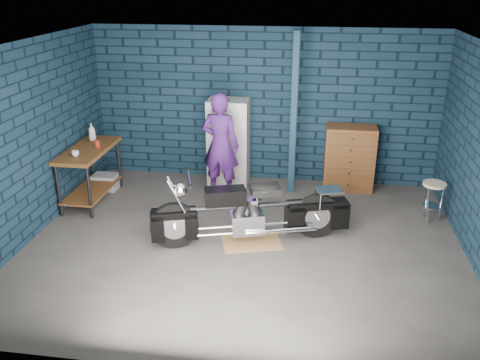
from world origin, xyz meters
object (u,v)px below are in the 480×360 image
Objects in this scene: storage_bin at (106,182)px; locker at (229,142)px; tool_chest at (349,158)px; shop_stool at (432,202)px; workbench at (91,175)px; person at (221,145)px; motorcycle at (251,208)px.

storage_bin is 0.28× the size of locker.
tool_chest is 1.64m from shop_stool.
locker is 3.50m from shop_stool.
locker is 2.11m from tool_chest.
workbench is 0.80× the size of person.
workbench is 4.35m from tool_chest.
tool_chest is (2.11, 0.00, -0.19)m from locker.
motorcycle reaches higher than storage_bin.
workbench is 0.60m from storage_bin.
person reaches higher than tool_chest.
person is at bearing -93.91° from locker.
motorcycle is 2.57m from tool_chest.
motorcycle is 2.82m from shop_stool.
motorcycle is at bearing -72.37° from locker.
tool_chest is (4.18, 0.64, 0.43)m from storage_bin.
storage_bin is at bearing -171.31° from tool_chest.
storage_bin is 0.38× the size of tool_chest.
locker is 2.41× the size of shop_stool.
motorcycle reaches higher than workbench.
workbench is at bearing -179.56° from shop_stool.
person is at bearing -165.30° from tool_chest.
workbench is 2.95m from motorcycle.
tool_chest is at bearing -154.26° from person.
workbench is at bearing -164.83° from tool_chest.
locker reaches higher than shop_stool.
locker is 1.35× the size of tool_chest.
workbench reaches higher than shop_stool.
locker is at bearing 28.52° from workbench.
person is (2.06, 0.58, 0.42)m from workbench.
motorcycle is 5.57× the size of storage_bin.
person is at bearing 15.66° from workbench.
person is 3.42m from shop_stool.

